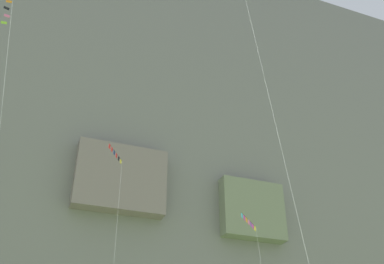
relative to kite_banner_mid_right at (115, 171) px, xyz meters
name	(u,v)px	position (x,y,z in m)	size (l,w,h in m)	color
cliff_face	(105,157)	(3.80, 32.67, 18.21)	(180.00, 33.08, 77.18)	slate
kite_banner_mid_right	(115,171)	(0.00, 0.00, 0.00)	(2.06, 6.43, 22.50)	black
kite_banner_mid_left	(251,233)	(11.06, -5.29, -6.29)	(2.96, 3.77, 15.23)	black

